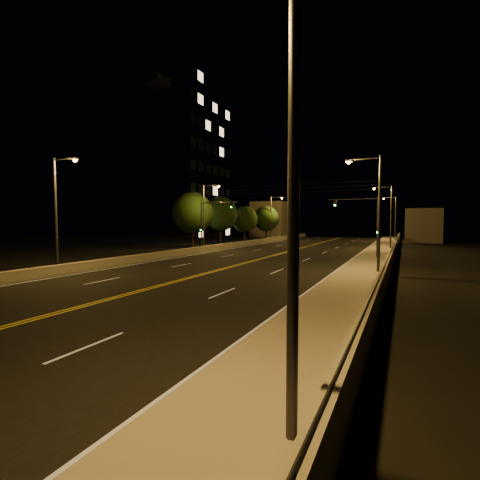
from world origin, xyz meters
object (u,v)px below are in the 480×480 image
at_px(streetlight_0, 277,159).
at_px(streetlight_1, 375,206).
at_px(streetlight_2, 389,213).
at_px(traffic_signal_right, 368,220).
at_px(tree_1, 220,214).
at_px(streetlight_5, 206,213).
at_px(streetlight_4, 58,207).
at_px(tree_3, 266,219).
at_px(streetlight_3, 394,215).
at_px(streetlight_6, 272,215).
at_px(traffic_signal_left, 208,220).
at_px(tree_0, 193,213).
at_px(building_tower, 157,164).
at_px(tree_2, 245,219).

xyz_separation_m(streetlight_0, streetlight_1, (0.00, 21.41, 0.00)).
bearing_deg(streetlight_1, streetlight_2, 90.00).
bearing_deg(traffic_signal_right, tree_1, 147.89).
bearing_deg(streetlight_5, streetlight_4, -90.00).
height_order(streetlight_4, tree_3, streetlight_4).
bearing_deg(streetlight_1, streetlight_0, -90.00).
distance_m(streetlight_3, traffic_signal_right, 36.58).
height_order(streetlight_6, traffic_signal_left, streetlight_6).
xyz_separation_m(streetlight_4, tree_3, (-1.90, 47.97, -0.63)).
relative_size(streetlight_1, streetlight_2, 1.00).
bearing_deg(streetlight_4, streetlight_3, 69.26).
xyz_separation_m(streetlight_0, tree_1, (-27.55, 48.46, 0.15)).
relative_size(streetlight_5, traffic_signal_left, 1.35).
distance_m(streetlight_5, tree_0, 5.64).
xyz_separation_m(streetlight_0, traffic_signal_right, (-1.48, 32.09, -1.00)).
distance_m(streetlight_1, building_tower, 49.56).
relative_size(streetlight_3, tree_2, 1.28).
height_order(streetlight_2, tree_2, streetlight_2).
xyz_separation_m(traffic_signal_right, traffic_signal_left, (-18.86, 0.00, 0.00)).
bearing_deg(traffic_signal_left, tree_0, 138.65).
bearing_deg(tree_1, streetlight_1, -44.47).
bearing_deg(streetlight_2, traffic_signal_left, -147.42).
relative_size(traffic_signal_right, tree_0, 0.79).
xyz_separation_m(streetlight_3, streetlight_5, (-21.42, -35.34, 0.00)).
height_order(streetlight_3, traffic_signal_left, streetlight_3).
xyz_separation_m(tree_0, tree_3, (2.46, 23.18, -0.70)).
xyz_separation_m(streetlight_0, streetlight_6, (-21.42, 58.50, 0.00)).
relative_size(building_tower, tree_0, 3.80).
distance_m(tree_1, tree_2, 6.73).
relative_size(streetlight_1, tree_3, 1.24).
bearing_deg(streetlight_1, traffic_signal_left, 152.28).
distance_m(building_tower, tree_0, 20.95).
height_order(streetlight_6, tree_3, streetlight_6).
xyz_separation_m(streetlight_1, tree_1, (-27.55, 27.05, 0.15)).
height_order(streetlight_0, streetlight_4, same).
xyz_separation_m(streetlight_6, traffic_signal_left, (1.08, -26.40, -1.00)).
height_order(streetlight_0, tree_0, streetlight_0).
distance_m(streetlight_4, streetlight_5, 21.21).
bearing_deg(streetlight_2, tree_0, -162.31).
bearing_deg(building_tower, streetlight_4, -61.48).
bearing_deg(building_tower, streetlight_5, -36.75).
height_order(streetlight_3, traffic_signal_right, streetlight_3).
relative_size(streetlight_5, traffic_signal_right, 1.35).
distance_m(streetlight_4, streetlight_6, 46.42).
bearing_deg(streetlight_2, tree_3, 147.31).
xyz_separation_m(streetlight_3, traffic_signal_right, (-1.48, -36.53, -1.00)).
relative_size(streetlight_3, traffic_signal_right, 1.35).
xyz_separation_m(streetlight_5, tree_0, (-4.35, 3.58, 0.07)).
xyz_separation_m(traffic_signal_left, tree_0, (-5.43, 4.78, 1.07)).
bearing_deg(traffic_signal_right, streetlight_3, 87.69).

